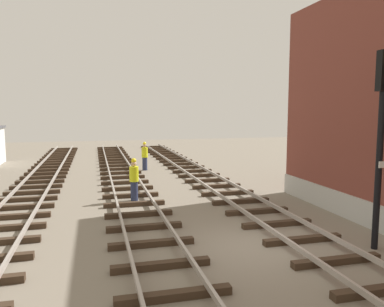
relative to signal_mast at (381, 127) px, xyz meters
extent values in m
plane|color=slate|center=(-3.19, 0.97, -3.48)|extent=(80.00, 80.00, 0.00)
cube|color=#38281C|center=(-1.73, -2.32, -3.39)|extent=(2.50, 0.24, 0.18)
cube|color=#38281C|center=(-1.73, -0.67, -3.39)|extent=(2.50, 0.24, 0.18)
cube|color=#38281C|center=(-1.73, 0.97, -3.39)|extent=(2.50, 0.24, 0.18)
cube|color=#38281C|center=(-1.73, 2.62, -3.39)|extent=(2.50, 0.24, 0.18)
cube|color=#38281C|center=(-1.73, 4.26, -3.39)|extent=(2.50, 0.24, 0.18)
cube|color=#38281C|center=(-1.73, 5.91, -3.39)|extent=(2.50, 0.24, 0.18)
cube|color=#38281C|center=(-1.73, 7.55, -3.39)|extent=(2.50, 0.24, 0.18)
cube|color=#38281C|center=(-1.73, 9.20, -3.39)|extent=(2.50, 0.24, 0.18)
cube|color=#38281C|center=(-1.73, 10.84, -3.39)|extent=(2.50, 0.24, 0.18)
cube|color=#38281C|center=(-1.73, 12.49, -3.39)|extent=(2.50, 0.24, 0.18)
cube|color=#38281C|center=(-1.73, 14.13, -3.39)|extent=(2.50, 0.24, 0.18)
cube|color=#38281C|center=(-1.73, 15.78, -3.39)|extent=(2.50, 0.24, 0.18)
cube|color=#38281C|center=(-1.73, 17.42, -3.39)|extent=(2.50, 0.24, 0.18)
cube|color=#38281C|center=(-1.73, 19.07, -3.39)|extent=(2.50, 0.24, 0.18)
cube|color=#38281C|center=(-1.73, 20.71, -3.39)|extent=(2.50, 0.24, 0.18)
cube|color=#38281C|center=(-1.73, 22.36, -3.39)|extent=(2.50, 0.24, 0.18)
cube|color=#38281C|center=(-1.73, 24.00, -3.39)|extent=(2.50, 0.24, 0.18)
cube|color=#38281C|center=(-1.73, 25.65, -3.39)|extent=(2.50, 0.24, 0.18)
cube|color=#38281C|center=(-1.73, 27.29, -3.39)|extent=(2.50, 0.24, 0.18)
cube|color=#38281C|center=(-1.73, 28.94, -3.39)|extent=(2.50, 0.24, 0.18)
cube|color=#38281C|center=(-1.73, 30.58, -3.39)|extent=(2.50, 0.24, 0.18)
cube|color=#9E9389|center=(-2.45, 0.97, -3.23)|extent=(0.08, 60.87, 0.14)
cube|color=#9E9389|center=(-1.01, 0.97, -3.23)|extent=(0.08, 60.87, 0.14)
cube|color=#38281C|center=(-6.15, -1.43, -3.39)|extent=(2.50, 0.24, 0.18)
cube|color=#38281C|center=(-6.15, 0.17, -3.39)|extent=(2.50, 0.24, 0.18)
cube|color=#38281C|center=(-6.15, 1.77, -3.39)|extent=(2.50, 0.24, 0.18)
cube|color=#38281C|center=(-6.15, 3.37, -3.39)|extent=(2.50, 0.24, 0.18)
cube|color=#38281C|center=(-6.15, 4.98, -3.39)|extent=(2.50, 0.24, 0.18)
cube|color=#38281C|center=(-6.15, 6.58, -3.39)|extent=(2.50, 0.24, 0.18)
cube|color=#38281C|center=(-6.15, 8.18, -3.39)|extent=(2.50, 0.24, 0.18)
cube|color=#38281C|center=(-6.15, 9.78, -3.39)|extent=(2.50, 0.24, 0.18)
cube|color=#38281C|center=(-6.15, 11.38, -3.39)|extent=(2.50, 0.24, 0.18)
cube|color=#38281C|center=(-6.15, 12.98, -3.39)|extent=(2.50, 0.24, 0.18)
cube|color=#38281C|center=(-6.15, 14.59, -3.39)|extent=(2.50, 0.24, 0.18)
cube|color=#38281C|center=(-6.15, 16.19, -3.39)|extent=(2.50, 0.24, 0.18)
cube|color=#38281C|center=(-6.15, 17.79, -3.39)|extent=(2.50, 0.24, 0.18)
cube|color=#38281C|center=(-6.15, 19.39, -3.39)|extent=(2.50, 0.24, 0.18)
cube|color=#38281C|center=(-6.15, 20.99, -3.39)|extent=(2.50, 0.24, 0.18)
cube|color=#38281C|center=(-6.15, 22.60, -3.39)|extent=(2.50, 0.24, 0.18)
cube|color=#38281C|center=(-6.15, 24.20, -3.39)|extent=(2.50, 0.24, 0.18)
cube|color=#38281C|center=(-6.15, 25.80, -3.39)|extent=(2.50, 0.24, 0.18)
cube|color=#38281C|center=(-6.15, 27.40, -3.39)|extent=(2.50, 0.24, 0.18)
cube|color=#38281C|center=(-6.15, 29.00, -3.39)|extent=(2.50, 0.24, 0.18)
cube|color=#38281C|center=(-6.15, 30.61, -3.39)|extent=(2.50, 0.24, 0.18)
cube|color=#9E9389|center=(-6.87, 0.97, -3.23)|extent=(0.08, 60.87, 0.14)
cube|color=#9E9389|center=(-5.43, 0.97, -3.23)|extent=(0.08, 60.87, 0.14)
cube|color=#38281C|center=(-10.57, 4.43, -3.39)|extent=(2.50, 0.24, 0.18)
cube|color=#38281C|center=(-10.57, 5.81, -3.39)|extent=(2.50, 0.24, 0.18)
cube|color=#38281C|center=(-10.57, 7.20, -3.39)|extent=(2.50, 0.24, 0.18)
cube|color=#38281C|center=(-10.57, 8.58, -3.39)|extent=(2.50, 0.24, 0.18)
cube|color=#38281C|center=(-10.57, 9.96, -3.39)|extent=(2.50, 0.24, 0.18)
cube|color=#38281C|center=(-10.57, 11.35, -3.39)|extent=(2.50, 0.24, 0.18)
cube|color=#38281C|center=(-10.57, 12.73, -3.39)|extent=(2.50, 0.24, 0.18)
cube|color=#38281C|center=(-10.57, 14.11, -3.39)|extent=(2.50, 0.24, 0.18)
cube|color=#38281C|center=(-10.57, 15.50, -3.39)|extent=(2.50, 0.24, 0.18)
cube|color=#38281C|center=(-10.57, 16.88, -3.39)|extent=(2.50, 0.24, 0.18)
cube|color=#38281C|center=(-10.57, 18.26, -3.39)|extent=(2.50, 0.24, 0.18)
cube|color=#38281C|center=(-10.57, 19.65, -3.39)|extent=(2.50, 0.24, 0.18)
cube|color=#38281C|center=(-10.57, 21.03, -3.39)|extent=(2.50, 0.24, 0.18)
cube|color=#38281C|center=(-10.57, 22.41, -3.39)|extent=(2.50, 0.24, 0.18)
cube|color=#38281C|center=(-10.57, 23.80, -3.39)|extent=(2.50, 0.24, 0.18)
cube|color=#38281C|center=(-10.57, 25.18, -3.39)|extent=(2.50, 0.24, 0.18)
cube|color=#38281C|center=(-10.57, 26.56, -3.39)|extent=(2.50, 0.24, 0.18)
cube|color=#38281C|center=(-10.57, 27.95, -3.39)|extent=(2.50, 0.24, 0.18)
cube|color=#38281C|center=(-10.57, 29.33, -3.39)|extent=(2.50, 0.24, 0.18)
cube|color=#38281C|center=(-10.57, 30.71, -3.39)|extent=(2.50, 0.24, 0.18)
cube|color=#9E9389|center=(-9.85, 0.97, -3.23)|extent=(0.08, 60.87, 0.14)
cylinder|color=black|center=(0.00, 0.02, -1.25)|extent=(0.18, 0.18, 4.45)
cube|color=black|center=(0.00, 0.02, 1.53)|extent=(0.36, 0.24, 1.10)
cube|color=white|center=(0.00, -0.12, -1.03)|extent=(0.24, 0.03, 0.18)
cylinder|color=#262D4C|center=(-6.05, 7.57, -3.05)|extent=(0.32, 0.32, 0.85)
cylinder|color=yellow|center=(-6.05, 7.57, -2.30)|extent=(0.40, 0.40, 0.65)
sphere|color=tan|center=(-6.05, 7.57, -1.86)|extent=(0.24, 0.24, 0.24)
sphere|color=yellow|center=(-6.05, 7.57, -1.72)|extent=(0.22, 0.22, 0.22)
cylinder|color=#262D4C|center=(-4.51, 15.83, -3.05)|extent=(0.32, 0.32, 0.85)
cylinder|color=yellow|center=(-4.51, 15.83, -2.30)|extent=(0.40, 0.40, 0.65)
sphere|color=tan|center=(-4.51, 15.83, -1.86)|extent=(0.24, 0.24, 0.24)
sphere|color=yellow|center=(-4.51, 15.83, -1.72)|extent=(0.22, 0.22, 0.22)
camera|label=1|loc=(-7.68, -8.83, 0.48)|focal=35.56mm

